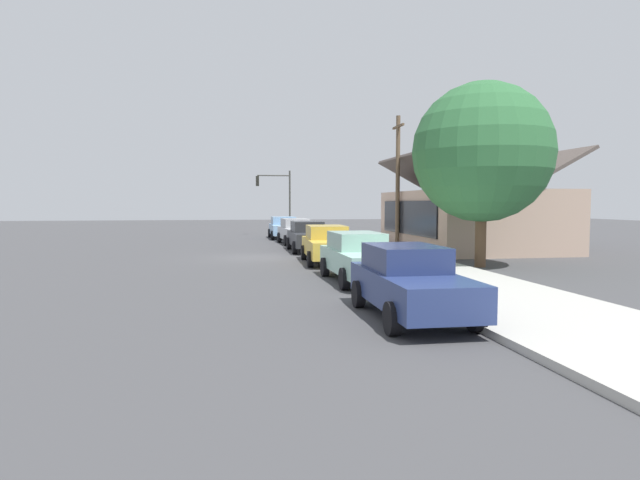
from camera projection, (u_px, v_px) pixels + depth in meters
name	position (u px, v px, depth m)	size (l,w,h in m)	color
ground_plane	(257.00, 257.00, 25.27)	(120.00, 120.00, 0.00)	#424244
sidewalk_curb	(372.00, 254.00, 26.21)	(60.00, 4.20, 0.16)	#B2AFA8
car_skyblue	(284.00, 227.00, 38.94)	(4.72, 2.13, 1.59)	#8CB7E0
car_silver	(296.00, 231.00, 33.77)	(4.77, 2.13, 1.59)	silver
car_charcoal	(308.00, 236.00, 28.54)	(4.87, 2.07, 1.59)	#2D3035
car_mustard	(327.00, 244.00, 22.90)	(4.91, 2.22, 1.59)	gold
car_seafoam	(359.00, 257.00, 17.41)	(4.85, 1.99, 1.59)	#9ED1BC
car_navy	(410.00, 281.00, 11.88)	(4.59, 1.97, 1.59)	navy
storefront_building	(469.00, 217.00, 29.89)	(11.18, 7.49, 5.28)	tan
shade_tree	(482.00, 153.00, 21.13)	(5.52, 5.52, 7.33)	brown
traffic_light_main	(277.00, 192.00, 42.99)	(0.37, 2.79, 5.20)	#383833
utility_pole_wooden	(398.00, 179.00, 30.36)	(1.80, 0.24, 7.50)	brown
fire_hydrant_red	(329.00, 240.00, 29.78)	(0.22, 0.22, 0.71)	red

